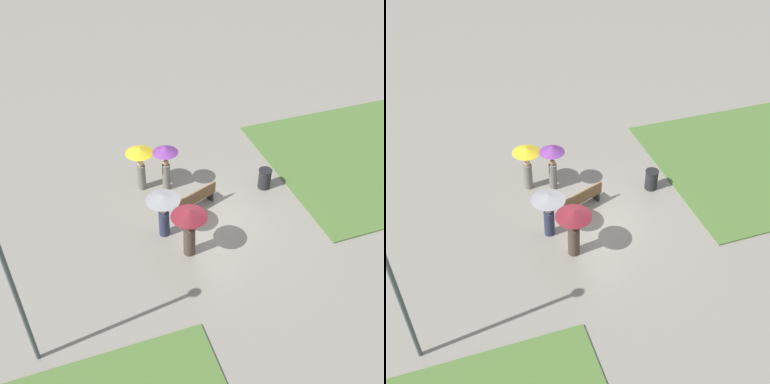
{
  "view_description": "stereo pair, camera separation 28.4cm",
  "coord_description": "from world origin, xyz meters",
  "views": [
    {
      "loc": [
        4.65,
        11.66,
        11.73
      ],
      "look_at": [
        0.16,
        -1.04,
        0.64
      ],
      "focal_mm": 45.0,
      "sensor_mm": 36.0,
      "label": 1
    },
    {
      "loc": [
        4.38,
        11.76,
        11.73
      ],
      "look_at": [
        0.16,
        -1.04,
        0.64
      ],
      "focal_mm": 45.0,
      "sensor_mm": 36.0,
      "label": 2
    }
  ],
  "objects": [
    {
      "name": "crowd_person_grey",
      "position": [
        1.55,
        0.05,
        1.29
      ],
      "size": [
        1.16,
        1.16,
        1.75
      ],
      "rotation": [
        0.0,
        0.0,
        5.22
      ],
      "color": "#282D47",
      "rests_on": "ground_plane"
    },
    {
      "name": "crowd_person_maroon",
      "position": [
        1.04,
        1.19,
        1.36
      ],
      "size": [
        1.17,
        1.17,
        1.88
      ],
      "rotation": [
        0.0,
        0.0,
        0.45
      ],
      "color": "#47382D",
      "rests_on": "ground_plane"
    },
    {
      "name": "trash_bin",
      "position": [
        -2.84,
        -1.14,
        0.41
      ],
      "size": [
        0.52,
        0.52,
        0.81
      ],
      "color": "#232326",
      "rests_on": "ground_plane"
    },
    {
      "name": "park_bench",
      "position": [
        0.09,
        -0.84,
        0.47
      ],
      "size": [
        1.73,
        0.99,
        0.9
      ],
      "rotation": [
        0.0,
        0.0,
        0.36
      ],
      "color": "brown",
      "rests_on": "ground_plane"
    },
    {
      "name": "crowd_person_yellow",
      "position": [
        1.63,
        -2.66,
        1.35
      ],
      "size": [
        1.05,
        1.05,
        1.85
      ],
      "rotation": [
        0.0,
        0.0,
        0.48
      ],
      "color": "slate",
      "rests_on": "ground_plane"
    },
    {
      "name": "ground_plane",
      "position": [
        0.0,
        0.0,
        0.0
      ],
      "size": [
        90.0,
        90.0,
        0.0
      ],
      "primitive_type": "plane",
      "color": "gray"
    },
    {
      "name": "crowd_person_purple",
      "position": [
        0.74,
        -2.32,
        1.42
      ],
      "size": [
        0.95,
        0.95,
        1.94
      ],
      "rotation": [
        0.0,
        0.0,
        1.05
      ],
      "color": "slate",
      "rests_on": "ground_plane"
    },
    {
      "name": "lawn_patch_near",
      "position": [
        -7.92,
        -1.45,
        0.03
      ],
      "size": [
        8.39,
        7.78,
        0.06
      ],
      "color": "#4C7033",
      "rests_on": "ground_plane"
    },
    {
      "name": "lamp_post",
      "position": [
        6.17,
        3.49,
        3.19
      ],
      "size": [
        0.32,
        0.32,
        5.06
      ],
      "color": "#474C51",
      "rests_on": "ground_plane"
    }
  ]
}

